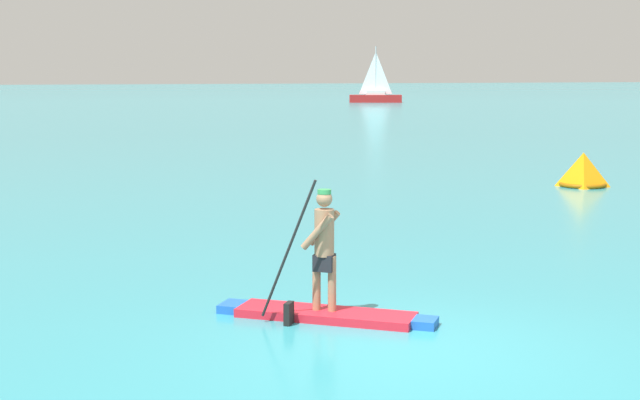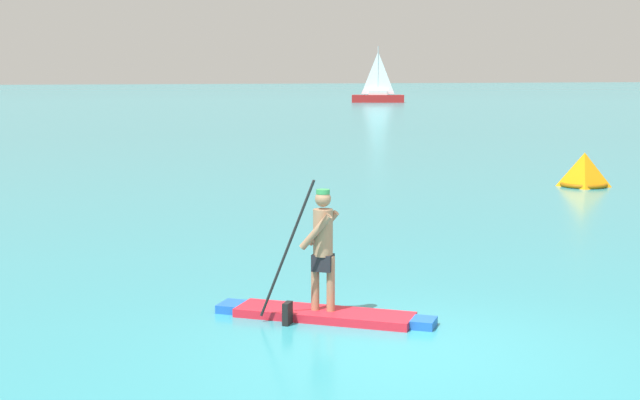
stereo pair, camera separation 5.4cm
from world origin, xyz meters
The scene contains 4 objects.
ground centered at (0.00, 0.00, 0.00)m, with size 440.00×440.00×0.00m, color teal.
paddleboarder_mid_center centered at (-0.50, 1.55, 0.37)m, with size 2.66×2.02×1.93m.
race_marker_buoy centered at (10.70, 12.79, 0.42)m, with size 1.48×1.48×0.97m.
sailboat_right_horizon centered at (29.60, 80.06, 0.79)m, with size 5.53×3.05×5.77m.
Camera 2 is at (-3.97, -9.74, 3.25)m, focal length 51.61 mm.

